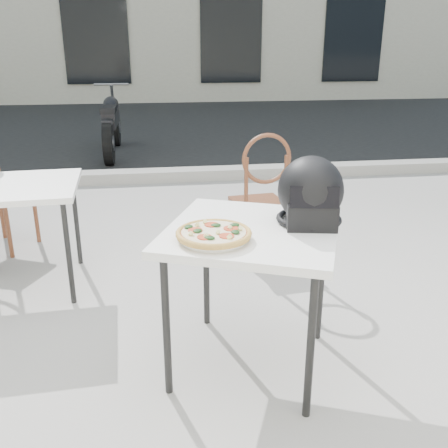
{
  "coord_description": "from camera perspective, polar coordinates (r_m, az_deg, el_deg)",
  "views": [
    {
      "loc": [
        -0.44,
        -2.56,
        1.47
      ],
      "look_at": [
        -0.15,
        -0.61,
        0.75
      ],
      "focal_mm": 40.0,
      "sensor_mm": 36.0,
      "label": 1
    }
  ],
  "objects": [
    {
      "name": "cafe_table_side",
      "position": [
        3.26,
        -22.51,
        3.18
      ],
      "size": [
        0.75,
        0.75,
        0.67
      ],
      "rotation": [
        0.0,
        0.0,
        0.05
      ],
      "color": "white",
      "rests_on": "ground"
    },
    {
      "name": "motorcycle",
      "position": [
        7.19,
        -12.72,
        10.99
      ],
      "size": [
        0.49,
        1.88,
        0.94
      ],
      "rotation": [
        0.0,
        0.0,
        -0.0
      ],
      "color": "black",
      "rests_on": "street_asphalt"
    },
    {
      "name": "plate",
      "position": [
        2.06,
        -1.18,
        -1.61
      ],
      "size": [
        0.31,
        0.31,
        0.02
      ],
      "rotation": [
        0.0,
        0.0,
        -0.11
      ],
      "color": "white",
      "rests_on": "cafe_table_main"
    },
    {
      "name": "cafe_table_main",
      "position": [
        2.23,
        3.2,
        -1.97
      ],
      "size": [
        0.96,
        0.96,
        0.7
      ],
      "rotation": [
        0.0,
        0.0,
        -0.39
      ],
      "color": "white",
      "rests_on": "ground"
    },
    {
      "name": "pizza",
      "position": [
        2.06,
        -1.18,
        -1.05
      ],
      "size": [
        0.34,
        0.34,
        0.04
      ],
      "rotation": [
        0.0,
        0.0,
        0.09
      ],
      "color": "#C09446",
      "rests_on": "plate"
    },
    {
      "name": "cafe_chair_main",
      "position": [
        3.47,
        4.33,
        3.91
      ],
      "size": [
        0.39,
        0.39,
        0.92
      ],
      "rotation": [
        0.0,
        0.0,
        3.26
      ],
      "color": "brown",
      "rests_on": "ground"
    },
    {
      "name": "curb",
      "position": [
        5.76,
        -3.62,
        5.72
      ],
      "size": [
        30.0,
        0.25,
        0.12
      ],
      "primitive_type": "cube",
      "color": "gray",
      "rests_on": "ground"
    },
    {
      "name": "helmet",
      "position": [
        2.26,
        9.87,
        3.38
      ],
      "size": [
        0.35,
        0.36,
        0.3
      ],
      "rotation": [
        0.0,
        0.0,
        -0.19
      ],
      "color": "black",
      "rests_on": "cafe_table_main"
    },
    {
      "name": "street_asphalt",
      "position": [
        9.69,
        -5.63,
        11.11
      ],
      "size": [
        30.0,
        8.0,
        0.0
      ],
      "primitive_type": "cube",
      "color": "black",
      "rests_on": "ground"
    },
    {
      "name": "ground",
      "position": [
        2.99,
        1.29,
        -9.51
      ],
      "size": [
        80.0,
        80.0,
        0.0
      ],
      "primitive_type": "plane",
      "color": "#9E9B96",
      "rests_on": "ground"
    }
  ]
}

